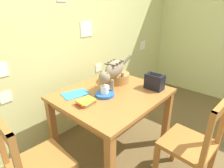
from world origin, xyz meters
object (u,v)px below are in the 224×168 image
toaster (154,82)px  wooden_chair_far (35,166)px  book_stack (86,102)px  saucer_bowl (105,94)px  wooden_chair_near (192,145)px  wicker_basket (116,77)px  dining_table (112,100)px  magazine (75,94)px  cat (113,71)px  coffee_mug (105,89)px

toaster → wooden_chair_far: bearing=169.6°
book_stack → toaster: toaster is taller
saucer_bowl → wooden_chair_near: wooden_chair_near is taller
wooden_chair_far → toaster: bearing=83.5°
book_stack → wicker_basket: bearing=14.7°
book_stack → wicker_basket: size_ratio=0.55×
dining_table → wooden_chair_far: size_ratio=1.17×
magazine → book_stack: (-0.06, -0.24, 0.02)m
cat → wooden_chair_near: size_ratio=0.70×
magazine → wicker_basket: 0.56m
toaster → book_stack: bearing=157.5°
wooden_chair_far → cat: bearing=99.0°
saucer_bowl → coffee_mug: 0.06m
toaster → magazine: bearing=140.8°
magazine → wicker_basket: (0.55, -0.08, 0.05)m
book_stack → wooden_chair_near: bearing=-62.7°
magazine → toaster: 0.87m
wooden_chair_far → coffee_mug: bearing=97.4°
book_stack → wooden_chair_far: bearing=-174.1°
toaster → wooden_chair_far: (-1.32, 0.24, -0.36)m
magazine → wooden_chair_near: bearing=-55.9°
dining_table → magazine: bearing=137.4°
coffee_mug → magazine: coffee_mug is taller
dining_table → wooden_chair_far: bearing=-177.4°
dining_table → coffee_mug: coffee_mug is taller
book_stack → toaster: 0.80m
saucer_bowl → wicker_basket: size_ratio=0.61×
cat → book_stack: 0.47m
cat → coffee_mug: 0.23m
cat → dining_table: bearing=109.8°
dining_table → wicker_basket: (0.27, 0.18, 0.14)m
wooden_chair_far → saucer_bowl: bearing=97.4°
magazine → book_stack: bearing=-89.8°
wicker_basket → wooden_chair_far: size_ratio=0.35×
dining_table → cat: size_ratio=1.68×
cat → magazine: bearing=47.4°
cat → coffee_mug: bearing=90.2°
magazine → wooden_chair_far: size_ratio=0.28×
coffee_mug → book_stack: 0.25m
wicker_basket → wooden_chair_near: bearing=-98.9°
coffee_mug → wooden_chair_far: (-0.84, -0.05, -0.35)m
dining_table → saucer_bowl: saucer_bowl is taller
dining_table → coffee_mug: size_ratio=8.96×
dining_table → book_stack: 0.37m
saucer_bowl → wicker_basket: wicker_basket is taller
cat → toaster: cat is taller
wooden_chair_near → dining_table: bearing=99.9°
toaster → cat: bearing=132.6°
wooden_chair_near → wooden_chair_far: same height
saucer_bowl → coffee_mug: bearing=0.0°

